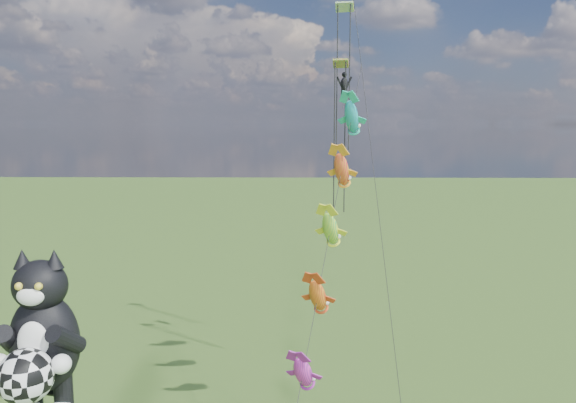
{
  "coord_description": "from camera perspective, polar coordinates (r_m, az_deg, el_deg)",
  "views": [
    {
      "loc": [
        12.67,
        -20.29,
        16.04
      ],
      "look_at": [
        12.19,
        8.79,
        12.04
      ],
      "focal_mm": 35.0,
      "sensor_mm": 36.0,
      "label": 1
    }
  ],
  "objects": [
    {
      "name": "cat_kite_rig",
      "position": [
        19.88,
        -23.9,
        -12.62
      ],
      "size": [
        2.66,
        4.22,
        12.16
      ],
      "rotation": [
        0.0,
        0.0,
        -0.28
      ],
      "color": "brown",
      "rests_on": "ground"
    },
    {
      "name": "fish_windsock_rig",
      "position": [
        27.37,
        4.31,
        -2.9
      ],
      "size": [
        5.05,
        15.22,
        19.56
      ],
      "rotation": [
        0.0,
        0.0,
        0.01
      ],
      "color": "brown",
      "rests_on": "ground"
    },
    {
      "name": "parafoil_rig",
      "position": [
        34.42,
        5.84,
        11.49
      ],
      "size": [
        2.76,
        17.42,
        27.9
      ],
      "rotation": [
        0.0,
        0.0,
        0.19
      ],
      "color": "brown",
      "rests_on": "ground"
    }
  ]
}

